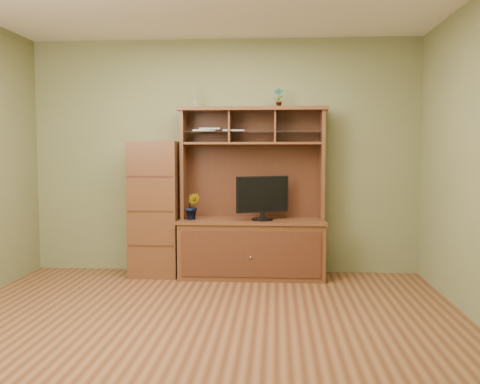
{
  "coord_description": "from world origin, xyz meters",
  "views": [
    {
      "loc": [
        0.61,
        -4.22,
        1.41
      ],
      "look_at": [
        0.24,
        1.2,
        1.0
      ],
      "focal_mm": 40.0,
      "sensor_mm": 36.0,
      "label": 1
    }
  ],
  "objects": [
    {
      "name": "reed_diffuser",
      "position": [
        -0.32,
        1.81,
        2.01
      ],
      "size": [
        0.06,
        0.06,
        0.28
      ],
      "color": "silver",
      "rests_on": "media_hutch"
    },
    {
      "name": "side_cabinet",
      "position": [
        -0.76,
        1.74,
        0.76
      ],
      "size": [
        0.54,
        0.49,
        1.52
      ],
      "color": "#4E2D16",
      "rests_on": "room"
    },
    {
      "name": "magazines",
      "position": [
        -0.09,
        1.8,
        1.65
      ],
      "size": [
        0.61,
        0.24,
        0.04
      ],
      "color": "#AFB0B4",
      "rests_on": "media_hutch"
    },
    {
      "name": "monitor",
      "position": [
        0.46,
        1.65,
        0.91
      ],
      "size": [
        0.57,
        0.31,
        0.49
      ],
      "rotation": [
        0.0,
        0.0,
        0.46
      ],
      "color": "black",
      "rests_on": "media_hutch"
    },
    {
      "name": "top_plant",
      "position": [
        0.63,
        1.8,
        2.01
      ],
      "size": [
        0.12,
        0.09,
        0.22
      ],
      "primitive_type": "imported",
      "rotation": [
        0.0,
        0.0,
        -0.12
      ],
      "color": "#406924",
      "rests_on": "media_hutch"
    },
    {
      "name": "room",
      "position": [
        0.0,
        0.0,
        1.35
      ],
      "size": [
        4.54,
        4.04,
        2.74
      ],
      "color": "#542C18",
      "rests_on": "ground"
    },
    {
      "name": "media_hutch",
      "position": [
        0.34,
        1.73,
        0.52
      ],
      "size": [
        1.66,
        0.61,
        1.9
      ],
      "color": "#4E2D16",
      "rests_on": "room"
    },
    {
      "name": "orchid_plant",
      "position": [
        -0.32,
        1.65,
        0.8
      ],
      "size": [
        0.17,
        0.14,
        0.3
      ],
      "primitive_type": "imported",
      "rotation": [
        0.0,
        0.0,
        -0.04
      ],
      "color": "#29511B",
      "rests_on": "media_hutch"
    }
  ]
}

